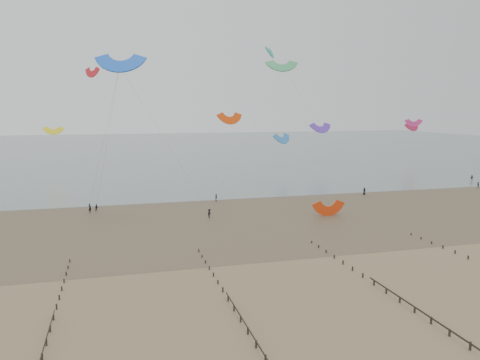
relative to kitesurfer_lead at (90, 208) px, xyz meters
name	(u,v)px	position (x,y,z in m)	size (l,w,h in m)	color
ground	(321,271)	(30.78, -44.08, -0.92)	(500.00, 500.00, 0.00)	brown
sea_and_shore	(228,215)	(26.70, -9.68, -0.92)	(500.00, 665.00, 0.03)	#475654
groynes	(446,329)	(34.78, -63.13, -0.45)	(72.16, 50.16, 1.00)	black
kitesurfer_lead	(90,208)	(0.00, 0.00, 0.00)	(0.67, 0.44, 1.85)	black
kitesurfers	(303,195)	(47.74, 2.63, -0.11)	(133.17, 28.14, 1.75)	black
grounded_kite	(328,216)	(45.74, -15.31, -0.92)	(5.82, 3.05, 4.44)	red
kites_airborne	(170,108)	(22.27, 48.44, 20.37)	(214.50, 118.40, 33.72)	red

